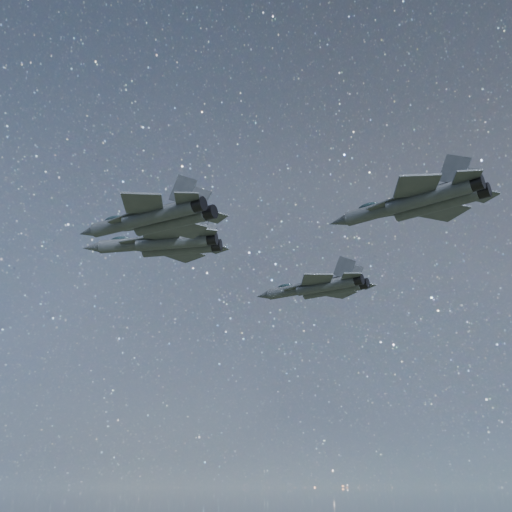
% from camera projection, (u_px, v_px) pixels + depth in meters
% --- Properties ---
extents(jet_lead, '(17.99, 12.41, 4.52)m').
position_uv_depth(jet_lead, '(164.00, 244.00, 70.51)').
color(jet_lead, '#2D3238').
extents(jet_left, '(17.44, 12.07, 4.38)m').
position_uv_depth(jet_left, '(320.00, 287.00, 81.02)').
color(jet_left, '#2D3238').
extents(jet_right, '(16.57, 11.60, 4.18)m').
position_uv_depth(jet_right, '(154.00, 218.00, 57.57)').
color(jet_right, '#2D3238').
extents(jet_slot, '(16.94, 11.50, 4.26)m').
position_uv_depth(jet_slot, '(419.00, 201.00, 57.03)').
color(jet_slot, '#2D3238').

